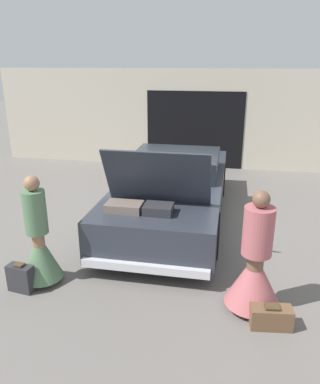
{
  "coord_description": "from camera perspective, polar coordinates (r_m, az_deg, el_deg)",
  "views": [
    {
      "loc": [
        1.08,
        -6.92,
        3.01
      ],
      "look_at": [
        0.0,
        -1.34,
        1.01
      ],
      "focal_mm": 35.0,
      "sensor_mm": 36.0,
      "label": 1
    }
  ],
  "objects": [
    {
      "name": "garage_wall_back",
      "position": [
        11.09,
        5.37,
        10.93
      ],
      "size": [
        12.0,
        0.14,
        2.8
      ],
      "color": "beige",
      "rests_on": "ground_plane"
    },
    {
      "name": "ground_plane",
      "position": [
        7.63,
        1.93,
        -3.86
      ],
      "size": [
        40.0,
        40.0,
        0.0
      ],
      "primitive_type": "plane",
      "color": "slate"
    },
    {
      "name": "person_left",
      "position": [
        5.53,
        -17.95,
        -7.83
      ],
      "size": [
        0.59,
        0.59,
        1.59
      ],
      "rotation": [
        0.0,
        0.0,
        -1.65
      ],
      "color": "#997051",
      "rests_on": "ground_plane"
    },
    {
      "name": "suitcase_beside_left_person",
      "position": [
        5.59,
        -20.43,
        -12.18
      ],
      "size": [
        0.38,
        0.22,
        0.41
      ],
      "color": "#2D2D33",
      "rests_on": "ground_plane"
    },
    {
      "name": "car",
      "position": [
        7.42,
        1.99,
        0.39
      ],
      "size": [
        1.97,
        4.98,
        1.78
      ],
      "color": "#2D333D",
      "rests_on": "ground_plane"
    },
    {
      "name": "suitcase_beside_right_person",
      "position": [
        4.86,
        16.54,
        -17.8
      ],
      "size": [
        0.51,
        0.27,
        0.3
      ],
      "color": "brown",
      "rests_on": "ground_plane"
    },
    {
      "name": "person_right",
      "position": [
        4.89,
        14.22,
        -11.33
      ],
      "size": [
        0.7,
        0.7,
        1.59
      ],
      "rotation": [
        0.0,
        0.0,
        1.41
      ],
      "color": "brown",
      "rests_on": "ground_plane"
    }
  ]
}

